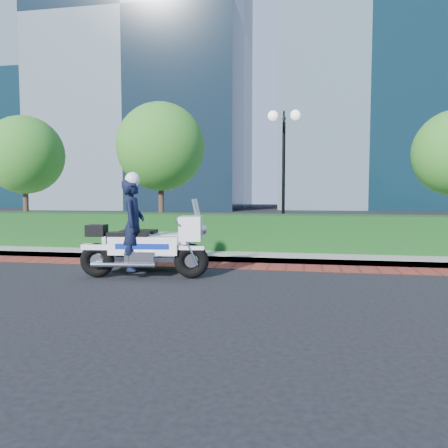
% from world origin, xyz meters
% --- Properties ---
extents(ground, '(120.00, 120.00, 0.00)m').
position_xyz_m(ground, '(0.00, 0.00, 0.00)').
color(ground, black).
rests_on(ground, ground).
extents(brick_strip, '(60.00, 1.00, 0.01)m').
position_xyz_m(brick_strip, '(0.00, 1.50, 0.01)').
color(brick_strip, maroon).
rests_on(brick_strip, ground).
extents(sidewalk, '(60.00, 8.00, 0.15)m').
position_xyz_m(sidewalk, '(0.00, 6.00, 0.07)').
color(sidewalk, gray).
rests_on(sidewalk, ground).
extents(hedge_main, '(18.00, 1.20, 1.00)m').
position_xyz_m(hedge_main, '(0.00, 3.60, 0.65)').
color(hedge_main, black).
rests_on(hedge_main, sidewalk).
extents(lamppost, '(1.02, 0.70, 4.21)m').
position_xyz_m(lamppost, '(1.00, 5.20, 2.96)').
color(lamppost, black).
rests_on(lamppost, sidewalk).
extents(tree_a, '(3.00, 3.00, 4.58)m').
position_xyz_m(tree_a, '(-9.00, 6.50, 3.22)').
color(tree_a, '#332319').
rests_on(tree_a, sidewalk).
extents(tree_b, '(3.20, 3.20, 4.89)m').
position_xyz_m(tree_b, '(-3.50, 6.50, 3.43)').
color(tree_b, '#332319').
rests_on(tree_b, sidewalk).
extents(tower_left, '(22.00, 16.00, 40.00)m').
position_xyz_m(tower_left, '(-16.00, 40.00, 20.00)').
color(tower_left, black).
rests_on(tower_left, ground).
extents(tower_center, '(18.00, 15.00, 46.00)m').
position_xyz_m(tower_center, '(8.00, 44.00, 23.00)').
color(tower_center, black).
rests_on(tower_center, ground).
extents(tower_far_left, '(16.00, 14.00, 34.00)m').
position_xyz_m(tower_far_left, '(-36.00, 46.00, 17.00)').
color(tower_far_left, black).
rests_on(tower_far_left, ground).
extents(police_motorcycle, '(2.70, 1.92, 2.19)m').
position_xyz_m(police_motorcycle, '(-1.77, 0.06, 0.75)').
color(police_motorcycle, black).
rests_on(police_motorcycle, ground).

